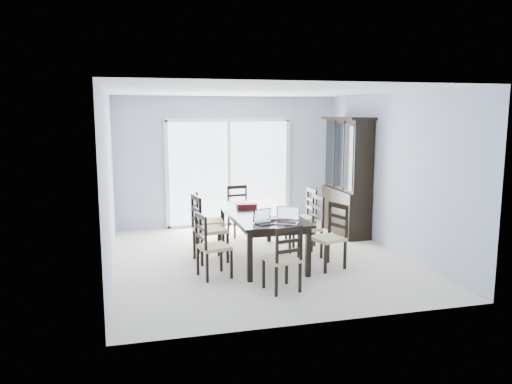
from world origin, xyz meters
TOP-DOWN VIEW (x-y plane):
  - floor at (0.00, 0.00)m, footprint 5.00×5.00m
  - ceiling at (0.00, 0.00)m, footprint 5.00×5.00m
  - back_wall at (0.00, 2.50)m, footprint 4.50×0.02m
  - wall_left at (-2.25, 0.00)m, footprint 0.02×5.00m
  - wall_right at (2.25, 0.00)m, footprint 0.02×5.00m
  - balcony at (0.00, 3.50)m, footprint 4.50×2.00m
  - railing at (0.00, 4.50)m, footprint 4.50×0.06m
  - dining_table at (0.00, 0.00)m, footprint 1.00×2.20m
  - china_hutch at (2.02, 1.25)m, footprint 0.50×1.38m
  - sliding_door at (0.00, 2.48)m, footprint 2.52×0.05m
  - chair_left_near at (-0.94, -0.70)m, footprint 0.49×0.48m
  - chair_left_mid at (-0.88, 0.08)m, footprint 0.53×0.52m
  - chair_left_far at (-0.79, 0.74)m, footprint 0.48×0.47m
  - chair_right_near at (0.92, -0.67)m, footprint 0.53×0.52m
  - chair_right_mid at (0.83, -0.02)m, footprint 0.46×0.44m
  - chair_right_far at (0.99, 0.68)m, footprint 0.45×0.44m
  - chair_end_near at (-0.08, -1.51)m, footprint 0.45×0.46m
  - chair_end_far at (0.02, 1.66)m, footprint 0.45×0.46m
  - laptop_dark at (-0.13, -0.82)m, footprint 0.35×0.30m
  - laptop_silver at (0.14, -0.87)m, footprint 0.40×0.36m
  - book_stack at (0.11, -0.64)m, footprint 0.31×0.26m
  - cell_phone at (0.13, -1.00)m, footprint 0.11×0.06m
  - game_box at (-0.14, 0.35)m, footprint 0.32×0.17m
  - hot_tub at (-0.69, 3.66)m, footprint 2.00×1.81m

SIDE VIEW (x-z plane):
  - balcony at x=0.00m, z-range -0.10..0.00m
  - floor at x=0.00m, z-range 0.00..0.00m
  - hot_tub at x=-0.69m, z-range 0.00..0.96m
  - chair_end_near at x=-0.08m, z-range 0.03..1.05m
  - railing at x=0.00m, z-range 0.00..1.10m
  - chair_left_near at x=-0.94m, z-range 0.03..1.09m
  - chair_end_far at x=0.02m, z-range 0.03..1.10m
  - chair_right_near at x=0.92m, z-range 0.03..1.13m
  - chair_right_far at x=0.99m, z-range 0.03..1.16m
  - chair_right_mid at x=0.83m, z-range 0.03..1.17m
  - chair_left_far at x=-0.79m, z-range 0.03..1.22m
  - chair_left_mid at x=-0.88m, z-range 0.03..1.24m
  - dining_table at x=0.00m, z-range 0.30..1.05m
  - cell_phone at x=0.13m, z-range 0.75..0.76m
  - book_stack at x=0.11m, z-range 0.75..0.80m
  - game_box at x=-0.14m, z-range 0.75..0.83m
  - laptop_dark at x=-0.13m, z-range 0.70..0.90m
  - laptop_silver at x=0.14m, z-range 0.69..0.92m
  - china_hutch at x=2.02m, z-range -0.03..2.17m
  - sliding_door at x=0.00m, z-range 0.00..2.18m
  - back_wall at x=0.00m, z-range 0.00..2.60m
  - wall_left at x=-2.25m, z-range 0.00..2.60m
  - wall_right at x=2.25m, z-range 0.00..2.60m
  - ceiling at x=0.00m, z-range 2.60..2.60m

